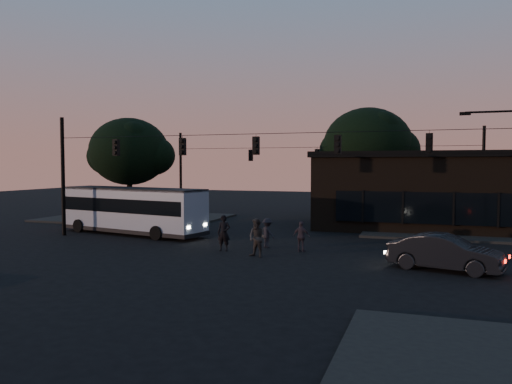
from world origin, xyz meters
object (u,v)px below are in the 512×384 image
(car, at_px, (445,253))
(pedestrian_d, at_px, (267,233))
(pedestrian_b, at_px, (257,238))
(building, at_px, (428,190))
(pedestrian_c, at_px, (301,237))
(bus, at_px, (132,208))
(pedestrian_a, at_px, (224,233))

(car, xyz_separation_m, pedestrian_d, (-8.94, 3.16, 0.03))
(pedestrian_b, bearing_deg, building, 79.02)
(pedestrian_c, bearing_deg, building, -105.88)
(pedestrian_c, bearing_deg, car, 169.65)
(pedestrian_b, distance_m, pedestrian_d, 2.82)
(pedestrian_c, height_order, pedestrian_d, pedestrian_d)
(bus, height_order, pedestrian_d, bus)
(building, bearing_deg, bus, -150.86)
(pedestrian_b, relative_size, pedestrian_c, 1.18)
(bus, distance_m, pedestrian_b, 11.46)
(pedestrian_d, bearing_deg, pedestrian_a, 75.22)
(building, xyz_separation_m, car, (0.72, -15.47, -1.94))
(building, height_order, car, building)
(bus, distance_m, pedestrian_d, 10.21)
(pedestrian_c, bearing_deg, pedestrian_b, 60.54)
(pedestrian_a, bearing_deg, bus, 148.48)
(pedestrian_a, relative_size, pedestrian_b, 1.00)
(pedestrian_a, distance_m, pedestrian_b, 2.45)
(pedestrian_a, xyz_separation_m, pedestrian_d, (1.84, 1.72, -0.14))
(pedestrian_b, xyz_separation_m, pedestrian_c, (1.71, 2.11, -0.15))
(pedestrian_b, bearing_deg, bus, 170.69)
(bus, bearing_deg, pedestrian_d, -0.29)
(building, xyz_separation_m, pedestrian_c, (-6.16, -12.99, -1.91))
(car, distance_m, pedestrian_b, 8.59)
(pedestrian_d, bearing_deg, car, -167.24)
(building, bearing_deg, pedestrian_c, -115.36)
(bus, relative_size, pedestrian_c, 6.90)
(pedestrian_d, bearing_deg, pedestrian_b, 129.60)
(pedestrian_c, bearing_deg, pedestrian_d, -8.79)
(bus, xyz_separation_m, pedestrian_c, (12.00, -2.87, -0.89))
(bus, distance_m, pedestrian_a, 9.01)
(bus, bearing_deg, pedestrian_c, -1.32)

